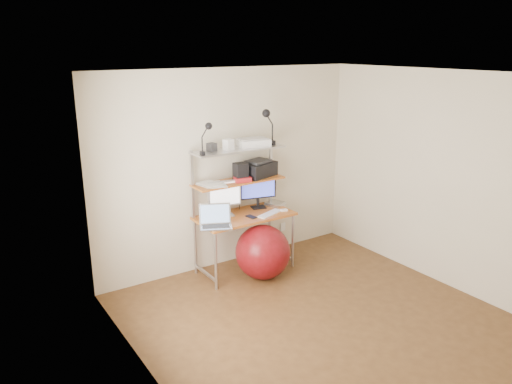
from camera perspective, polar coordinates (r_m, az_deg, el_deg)
room at (r=4.89m, az=7.67°, el=-1.59°), size 3.60×3.60×3.60m
computer_desk at (r=6.14m, az=-1.64°, el=-0.56°), size 1.20×0.60×1.57m
wall_outlet at (r=7.02m, az=3.09°, el=-3.98°), size 0.08×0.01×0.12m
monitor_silver at (r=6.07m, az=-3.62°, el=-0.43°), size 0.42×0.18×0.47m
monitor_black at (r=6.36m, az=0.19°, el=0.33°), size 0.48×0.18×0.49m
laptop at (r=5.78m, az=-4.67°, el=-3.39°), size 0.45×0.42×0.32m
keyboard at (r=6.18m, az=1.59°, el=-2.48°), size 0.41×0.24×0.01m
mouse at (r=6.30m, az=3.22°, el=-2.08°), size 0.09×0.07×0.02m
mac_mini at (r=6.52m, az=2.20°, el=-1.34°), size 0.27×0.27×0.04m
phone at (r=6.07m, az=-0.54°, el=-2.85°), size 0.10×0.15×0.01m
printer at (r=6.32m, az=0.24°, el=2.70°), size 0.50×0.41×0.21m
nas_cube at (r=6.09m, az=-1.77°, el=2.30°), size 0.16×0.16×0.22m
red_box at (r=6.08m, az=-1.54°, el=1.46°), size 0.22×0.17×0.05m
scanner at (r=6.18m, az=-0.31°, el=5.71°), size 0.42×0.31×0.10m
box_white at (r=5.96m, az=-3.16°, el=5.44°), size 0.13×0.11×0.13m
box_grey at (r=5.91m, az=-5.09°, el=5.14°), size 0.11×0.11×0.09m
clip_lamp_left at (r=5.67m, az=-5.59°, el=6.91°), size 0.15×0.08×0.37m
clip_lamp_right at (r=6.15m, az=1.32°, el=8.33°), size 0.18×0.10×0.45m
exercise_ball at (r=6.10m, az=0.78°, el=-6.88°), size 0.67×0.67×0.67m
paper_stack at (r=5.95m, az=-5.08°, el=0.91°), size 0.34×0.42×0.02m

